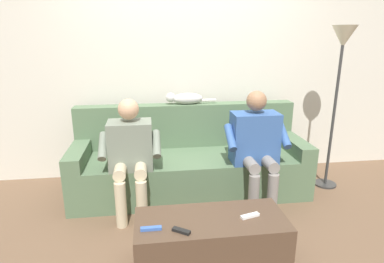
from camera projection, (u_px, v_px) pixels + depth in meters
ground_plane at (200, 226)px, 2.87m from camera, size 8.00×8.00×0.00m
back_wall at (183, 57)px, 3.69m from camera, size 5.60×0.06×2.78m
couch at (189, 162)px, 3.49m from camera, size 2.42×0.82×0.90m
coffee_table at (211, 240)px, 2.37m from camera, size 1.09×0.47×0.36m
person_left_seated at (256, 142)px, 3.11m from camera, size 0.60×0.51×1.13m
person_right_seated at (130, 150)px, 2.96m from camera, size 0.55×0.51×1.08m
cat_on_backrest at (185, 98)px, 3.55m from camera, size 0.56×0.14×0.13m
remote_white at (250, 216)px, 2.33m from camera, size 0.15×0.07×0.02m
remote_black at (181, 231)px, 2.15m from camera, size 0.13×0.10×0.02m
remote_blue at (151, 229)px, 2.18m from camera, size 0.14×0.03×0.02m
floor_lamp at (341, 57)px, 3.26m from camera, size 0.24×0.24×1.72m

